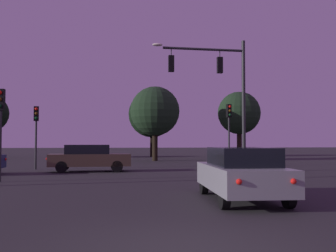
{
  "coord_description": "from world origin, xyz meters",
  "views": [
    {
      "loc": [
        -1.04,
        -6.16,
        1.68
      ],
      "look_at": [
        1.52,
        14.81,
        2.53
      ],
      "focal_mm": 42.43,
      "sensor_mm": 36.0,
      "label": 1
    }
  ],
  "objects_px": {
    "traffic_light_corner_right": "(0,116)",
    "car_nearside_lane": "(241,173)",
    "traffic_signal_mast_arm": "(220,83)",
    "traffic_light_median": "(36,124)",
    "tree_left_far": "(239,113)",
    "tree_center_horizon": "(152,114)",
    "traffic_light_corner_left": "(229,122)",
    "car_crossing_left": "(89,158)",
    "tree_behind_sign": "(155,111)"
  },
  "relations": [
    {
      "from": "car_nearside_lane",
      "to": "tree_center_horizon",
      "type": "height_order",
      "value": "tree_center_horizon"
    },
    {
      "from": "traffic_light_corner_right",
      "to": "tree_behind_sign",
      "type": "bearing_deg",
      "value": 65.19
    },
    {
      "from": "traffic_light_corner_left",
      "to": "car_crossing_left",
      "type": "xyz_separation_m",
      "value": [
        -9.16,
        -3.61,
        -2.23
      ]
    },
    {
      "from": "traffic_light_median",
      "to": "car_crossing_left",
      "type": "xyz_separation_m",
      "value": [
        3.38,
        -2.24,
        -1.96
      ]
    },
    {
      "from": "traffic_light_corner_left",
      "to": "traffic_signal_mast_arm",
      "type": "bearing_deg",
      "value": -110.98
    },
    {
      "from": "traffic_signal_mast_arm",
      "to": "traffic_light_corner_left",
      "type": "xyz_separation_m",
      "value": [
        1.88,
        4.9,
        -1.97
      ]
    },
    {
      "from": "tree_left_far",
      "to": "tree_behind_sign",
      "type": "bearing_deg",
      "value": -167.2
    },
    {
      "from": "tree_behind_sign",
      "to": "tree_left_far",
      "type": "bearing_deg",
      "value": 12.8
    },
    {
      "from": "traffic_signal_mast_arm",
      "to": "car_crossing_left",
      "type": "distance_m",
      "value": 8.5
    },
    {
      "from": "car_nearside_lane",
      "to": "tree_left_far",
      "type": "relative_size",
      "value": 0.7
    },
    {
      "from": "tree_left_far",
      "to": "tree_center_horizon",
      "type": "bearing_deg",
      "value": 136.03
    },
    {
      "from": "traffic_signal_mast_arm",
      "to": "traffic_light_median",
      "type": "relative_size",
      "value": 1.92
    },
    {
      "from": "traffic_light_corner_left",
      "to": "tree_center_horizon",
      "type": "bearing_deg",
      "value": 102.15
    },
    {
      "from": "traffic_light_corner_right",
      "to": "traffic_signal_mast_arm",
      "type": "bearing_deg",
      "value": 21.2
    },
    {
      "from": "car_nearside_lane",
      "to": "tree_center_horizon",
      "type": "bearing_deg",
      "value": 89.81
    },
    {
      "from": "traffic_signal_mast_arm",
      "to": "car_nearside_lane",
      "type": "distance_m",
      "value": 11.47
    },
    {
      "from": "tree_left_far",
      "to": "traffic_light_corner_right",
      "type": "bearing_deg",
      "value": -130.15
    },
    {
      "from": "traffic_light_corner_right",
      "to": "car_crossing_left",
      "type": "height_order",
      "value": "traffic_light_corner_right"
    },
    {
      "from": "traffic_light_corner_right",
      "to": "traffic_light_corner_left",
      "type": "bearing_deg",
      "value": 35.86
    },
    {
      "from": "traffic_signal_mast_arm",
      "to": "car_nearside_lane",
      "type": "bearing_deg",
      "value": -101.31
    },
    {
      "from": "car_nearside_lane",
      "to": "tree_left_far",
      "type": "height_order",
      "value": "tree_left_far"
    },
    {
      "from": "traffic_light_corner_right",
      "to": "tree_center_horizon",
      "type": "xyz_separation_m",
      "value": [
        8.59,
        26.96,
        2.0
      ]
    },
    {
      "from": "traffic_light_corner_left",
      "to": "car_crossing_left",
      "type": "relative_size",
      "value": 0.91
    },
    {
      "from": "car_crossing_left",
      "to": "car_nearside_lane",
      "type": "bearing_deg",
      "value": -66.2
    },
    {
      "from": "traffic_light_corner_left",
      "to": "traffic_light_corner_right",
      "type": "bearing_deg",
      "value": -144.14
    },
    {
      "from": "car_nearside_lane",
      "to": "tree_center_horizon",
      "type": "distance_m",
      "value": 33.56
    },
    {
      "from": "traffic_light_corner_left",
      "to": "tree_center_horizon",
      "type": "height_order",
      "value": "tree_center_horizon"
    },
    {
      "from": "traffic_light_median",
      "to": "traffic_light_corner_left",
      "type": "bearing_deg",
      "value": 6.25
    },
    {
      "from": "car_nearside_lane",
      "to": "traffic_signal_mast_arm",
      "type": "bearing_deg",
      "value": 78.69
    },
    {
      "from": "tree_center_horizon",
      "to": "traffic_light_corner_left",
      "type": "bearing_deg",
      "value": -77.85
    },
    {
      "from": "car_nearside_lane",
      "to": "tree_behind_sign",
      "type": "height_order",
      "value": "tree_behind_sign"
    },
    {
      "from": "traffic_light_corner_left",
      "to": "tree_behind_sign",
      "type": "distance_m",
      "value": 9.68
    },
    {
      "from": "traffic_light_median",
      "to": "car_nearside_lane",
      "type": "height_order",
      "value": "traffic_light_median"
    },
    {
      "from": "traffic_signal_mast_arm",
      "to": "traffic_light_corner_right",
      "type": "height_order",
      "value": "traffic_signal_mast_arm"
    },
    {
      "from": "traffic_signal_mast_arm",
      "to": "tree_center_horizon",
      "type": "distance_m",
      "value": 22.94
    },
    {
      "from": "traffic_signal_mast_arm",
      "to": "traffic_light_median",
      "type": "bearing_deg",
      "value": 161.69
    },
    {
      "from": "traffic_light_corner_right",
      "to": "tree_behind_sign",
      "type": "xyz_separation_m",
      "value": [
        8.12,
        17.55,
        1.6
      ]
    },
    {
      "from": "tree_behind_sign",
      "to": "tree_center_horizon",
      "type": "bearing_deg",
      "value": 87.08
    },
    {
      "from": "traffic_signal_mast_arm",
      "to": "tree_center_horizon",
      "type": "relative_size",
      "value": 1.0
    },
    {
      "from": "traffic_signal_mast_arm",
      "to": "car_crossing_left",
      "type": "relative_size",
      "value": 1.59
    },
    {
      "from": "traffic_light_corner_left",
      "to": "tree_center_horizon",
      "type": "relative_size",
      "value": 0.57
    },
    {
      "from": "car_crossing_left",
      "to": "tree_center_horizon",
      "type": "distance_m",
      "value": 22.56
    },
    {
      "from": "traffic_light_median",
      "to": "tree_left_far",
      "type": "relative_size",
      "value": 0.59
    },
    {
      "from": "traffic_light_corner_right",
      "to": "traffic_light_median",
      "type": "height_order",
      "value": "traffic_light_corner_right"
    },
    {
      "from": "traffic_light_median",
      "to": "tree_behind_sign",
      "type": "relative_size",
      "value": 0.58
    },
    {
      "from": "traffic_signal_mast_arm",
      "to": "tree_left_far",
      "type": "bearing_deg",
      "value": 69.22
    },
    {
      "from": "traffic_light_corner_right",
      "to": "car_crossing_left",
      "type": "bearing_deg",
      "value": 58.53
    },
    {
      "from": "traffic_signal_mast_arm",
      "to": "traffic_light_corner_left",
      "type": "height_order",
      "value": "traffic_signal_mast_arm"
    },
    {
      "from": "tree_center_horizon",
      "to": "traffic_light_corner_right",
      "type": "bearing_deg",
      "value": -107.68
    },
    {
      "from": "traffic_light_corner_right",
      "to": "car_nearside_lane",
      "type": "relative_size",
      "value": 0.86
    }
  ]
}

